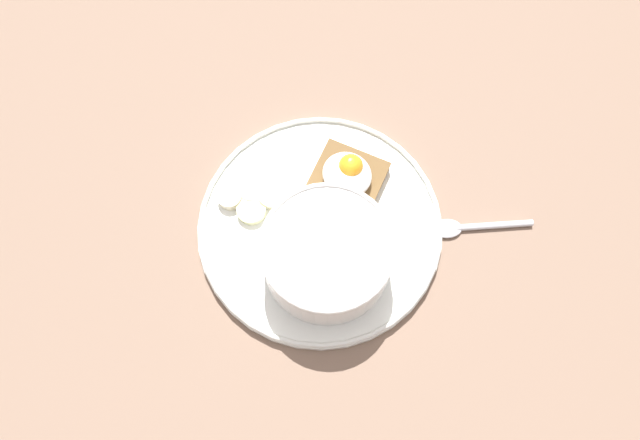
{
  "coord_description": "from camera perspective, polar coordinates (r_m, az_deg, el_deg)",
  "views": [
    {
      "loc": [
        -17.32,
        17.77,
        72.22
      ],
      "look_at": [
        0.0,
        0.0,
        5.0
      ],
      "focal_mm": 35.0,
      "sensor_mm": 36.0,
      "label": 1
    }
  ],
  "objects": [
    {
      "name": "banana_slice_right",
      "position": [
        0.75,
        -6.31,
        2.78
      ],
      "size": [
        3.36,
        3.41,
        1.23
      ],
      "color": "#F6EAC5",
      "rests_on": "plate"
    },
    {
      "name": "oatmeal_bowl",
      "position": [
        0.69,
        0.64,
        -3.2
      ],
      "size": [
        14.62,
        14.62,
        7.06
      ],
      "color": "white",
      "rests_on": "plate"
    },
    {
      "name": "ground_plane",
      "position": [
        0.75,
        -0.0,
        -1.05
      ],
      "size": [
        120.0,
        120.0,
        2.0
      ],
      "primitive_type": "cube",
      "color": "#7A6150",
      "rests_on": "ground"
    },
    {
      "name": "spoon",
      "position": [
        0.76,
        13.49,
        -0.63
      ],
      "size": [
        9.24,
        10.11,
        0.8
      ],
      "color": "silver",
      "rests_on": "ground_plane"
    },
    {
      "name": "toast_slice",
      "position": [
        0.75,
        2.43,
        3.59
      ],
      "size": [
        10.51,
        10.51,
        1.6
      ],
      "color": "brown",
      "rests_on": "plate"
    },
    {
      "name": "banana_slice_front",
      "position": [
        0.74,
        -4.32,
        2.35
      ],
      "size": [
        3.77,
        3.88,
        1.76
      ],
      "color": "#F1E9B8",
      "rests_on": "plate"
    },
    {
      "name": "poached_egg",
      "position": [
        0.73,
        2.57,
        4.36
      ],
      "size": [
        5.97,
        5.57,
        3.48
      ],
      "color": "white",
      "rests_on": "toast_slice"
    },
    {
      "name": "banana_slice_back",
      "position": [
        0.75,
        -8.24,
        2.09
      ],
      "size": [
        4.27,
        4.27,
        1.38
      ],
      "color": "beige",
      "rests_on": "plate"
    },
    {
      "name": "banana_slice_left",
      "position": [
        0.74,
        -6.28,
        0.9
      ],
      "size": [
        3.81,
        3.84,
        1.13
      ],
      "color": "beige",
      "rests_on": "plate"
    },
    {
      "name": "plate",
      "position": [
        0.74,
        -0.0,
        -0.59
      ],
      "size": [
        28.94,
        28.94,
        1.6
      ],
      "color": "white",
      "rests_on": "ground_plane"
    }
  ]
}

